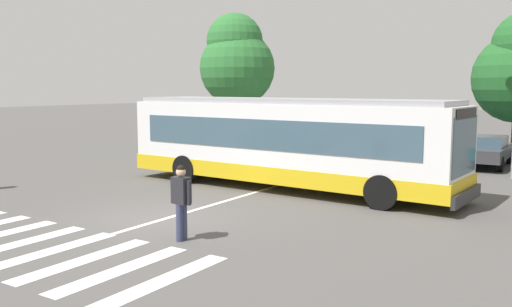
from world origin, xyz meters
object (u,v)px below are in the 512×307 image
(parked_car_charcoal, at_px, (485,149))
(pedestrian_crossing_street, at_px, (181,198))
(parked_car_white, at_px, (277,136))
(background_tree_left, at_px, (236,61))
(parked_car_black, at_px, (321,139))
(parked_car_blue, at_px, (426,145))
(parked_car_silver, at_px, (368,143))
(city_transit_bus, at_px, (286,142))

(parked_car_charcoal, bearing_deg, pedestrian_crossing_street, -102.02)
(pedestrian_crossing_street, distance_m, parked_car_white, 18.12)
(background_tree_left, bearing_deg, parked_car_black, -16.47)
(parked_car_black, relative_size, parked_car_charcoal, 1.02)
(parked_car_white, bearing_deg, parked_car_blue, -0.84)
(parked_car_white, xyz_separation_m, parked_car_black, (2.63, -0.00, 0.00))
(parked_car_white, bearing_deg, parked_car_black, -0.10)
(parked_car_charcoal, bearing_deg, parked_car_black, 176.82)
(parked_car_blue, distance_m, parked_car_charcoal, 2.64)
(parked_car_black, height_order, parked_car_charcoal, same)
(pedestrian_crossing_street, height_order, parked_car_silver, pedestrian_crossing_street)
(parked_car_black, bearing_deg, city_transit_bus, -70.47)
(parked_car_white, height_order, parked_car_black, same)
(pedestrian_crossing_street, bearing_deg, background_tree_left, 121.62)
(city_transit_bus, relative_size, parked_car_blue, 2.62)
(parked_car_charcoal, relative_size, background_tree_left, 0.57)
(city_transit_bus, bearing_deg, background_tree_left, 131.00)
(city_transit_bus, relative_size, pedestrian_crossing_street, 7.05)
(parked_car_black, bearing_deg, background_tree_left, 163.53)
(background_tree_left, bearing_deg, city_transit_bus, -49.00)
(parked_car_white, xyz_separation_m, background_tree_left, (-4.10, 1.98, 4.29))
(parked_car_black, bearing_deg, parked_car_silver, -9.88)
(parked_car_white, distance_m, parked_car_charcoal, 10.77)
(parked_car_black, xyz_separation_m, parked_car_charcoal, (8.13, -0.45, 0.00))
(parked_car_silver, height_order, parked_car_charcoal, same)
(pedestrian_crossing_street, bearing_deg, parked_car_charcoal, 77.98)
(parked_car_black, xyz_separation_m, background_tree_left, (-6.73, 1.99, 4.29))
(parked_car_blue, height_order, parked_car_charcoal, same)
(city_transit_bus, xyz_separation_m, parked_car_blue, (2.07, 9.60, -0.82))
(parked_car_blue, relative_size, parked_car_charcoal, 1.02)
(parked_car_white, distance_m, parked_car_black, 2.63)
(pedestrian_crossing_street, distance_m, background_tree_left, 22.17)
(parked_car_blue, xyz_separation_m, background_tree_left, (-12.24, 2.10, 4.29))
(parked_car_silver, xyz_separation_m, parked_car_blue, (2.70, 0.37, 0.00))
(city_transit_bus, xyz_separation_m, parked_car_black, (-3.44, 9.71, -0.82))
(parked_car_charcoal, bearing_deg, parked_car_white, 177.57)
(city_transit_bus, bearing_deg, pedestrian_crossing_street, -79.63)
(pedestrian_crossing_street, relative_size, parked_car_charcoal, 0.38)
(pedestrian_crossing_street, xyz_separation_m, parked_car_silver, (-1.89, 16.08, -0.20))
(parked_car_black, distance_m, background_tree_left, 8.22)
(pedestrian_crossing_street, distance_m, parked_car_silver, 16.19)
(parked_car_black, xyz_separation_m, parked_car_blue, (5.51, -0.11, 0.00))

